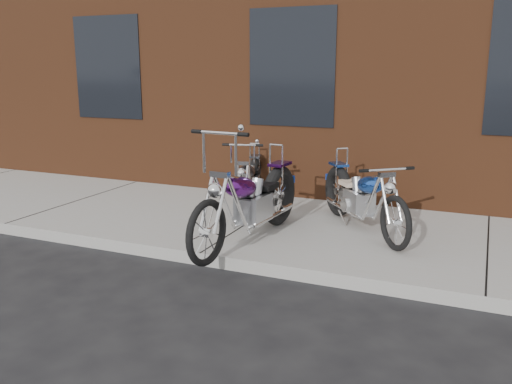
% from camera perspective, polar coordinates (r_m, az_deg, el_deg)
% --- Properties ---
extents(ground, '(120.00, 120.00, 0.00)m').
position_cam_1_polar(ground, '(6.26, -5.91, -7.72)').
color(ground, '#2A2A2B').
rests_on(ground, ground).
extents(sidewalk, '(22.00, 3.00, 0.15)m').
position_cam_1_polar(sidewalk, '(7.51, -0.34, -3.50)').
color(sidewalk, '#A3A3A3').
rests_on(sidewalk, ground).
extents(chopper_purple, '(0.61, 2.50, 1.40)m').
position_cam_1_polar(chopper_purple, '(6.48, -0.65, -1.36)').
color(chopper_purple, black).
rests_on(chopper_purple, sidewalk).
extents(chopper_blue, '(1.50, 1.80, 0.97)m').
position_cam_1_polar(chopper_blue, '(7.08, 11.10, -0.76)').
color(chopper_blue, black).
rests_on(chopper_blue, sidewalk).
extents(chopper_third, '(0.69, 1.99, 1.03)m').
position_cam_1_polar(chopper_third, '(8.10, -0.74, 0.95)').
color(chopper_third, black).
rests_on(chopper_third, sidewalk).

